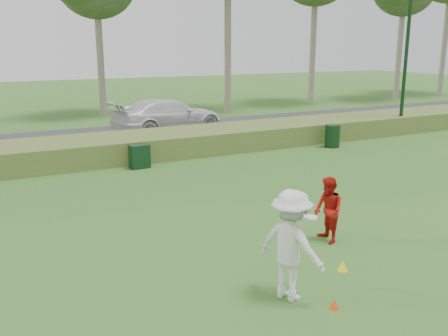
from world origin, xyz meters
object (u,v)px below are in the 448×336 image
cone_orange (334,304)px  utility_cabinet (140,157)px  cone_yellow (343,265)px  player_white (291,245)px  lamp_post (409,21)px  player_red (328,210)px  car_right (168,116)px  trash_bin (332,136)px

cone_orange → utility_cabinet: 11.43m
cone_yellow → utility_cabinet: utility_cabinet is taller
cone_yellow → cone_orange: bearing=-135.6°
player_white → cone_orange: 1.25m
lamp_post → player_red: 16.81m
player_red → utility_cabinet: 9.07m
player_red → cone_yellow: 1.69m
cone_orange → car_right: bearing=77.4°
utility_cabinet → car_right: bearing=55.5°
cone_orange → trash_bin: trash_bin is taller
utility_cabinet → car_right: (3.75, 6.57, 0.48)m
cone_orange → player_white: bearing=122.4°
player_white → trash_bin: bearing=-64.3°
cone_yellow → car_right: car_right is taller
lamp_post → cone_yellow: 18.36m
car_right → lamp_post: bearing=-126.5°
cone_yellow → utility_cabinet: size_ratio=0.27×
lamp_post → player_white: 19.58m
trash_bin → player_red: bearing=-130.2°
lamp_post → cone_orange: (-14.62, -12.34, -5.50)m
lamp_post → utility_cabinet: (-14.36, -0.92, -5.15)m
player_red → cone_orange: 3.20m
cone_orange → utility_cabinet: size_ratio=0.22×
player_white → utility_cabinet: player_white is taller
cone_yellow → utility_cabinet: (-0.89, 10.30, 0.32)m
lamp_post → cone_yellow: bearing=-140.2°
trash_bin → lamp_post: bearing=12.2°
car_right → trash_bin: bearing=-151.4°
lamp_post → car_right: (-10.62, 5.65, -4.67)m
utility_cabinet → car_right: size_ratio=0.15×
player_white → cone_orange: (0.45, -0.71, -0.93)m
cone_orange → player_red: bearing=53.3°
player_white → player_red: size_ratio=1.32×
cone_orange → cone_yellow: cone_yellow is taller
lamp_post → trash_bin: (-5.45, -1.18, -5.09)m
lamp_post → cone_yellow: lamp_post is taller
player_red → trash_bin: (7.31, 8.65, -0.27)m
trash_bin → cone_yellow: bearing=-128.6°
cone_yellow → trash_bin: size_ratio=0.23×
lamp_post → cone_orange: size_ratio=42.30×
player_red → cone_yellow: bearing=-17.3°
cone_orange → trash_bin: 14.46m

